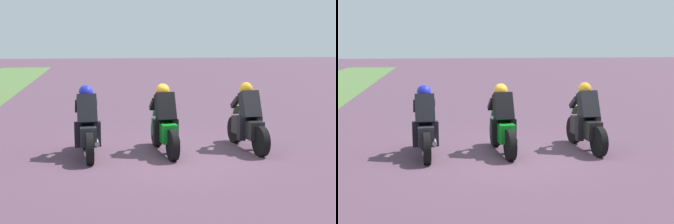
% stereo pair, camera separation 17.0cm
% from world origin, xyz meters
% --- Properties ---
extents(ground_plane, '(120.00, 120.00, 0.00)m').
position_xyz_m(ground_plane, '(0.00, 0.00, 0.00)').
color(ground_plane, '#53384A').
extents(rider_lane_a, '(2.04, 0.56, 1.51)m').
position_xyz_m(rider_lane_a, '(0.23, -1.81, 0.62)').
color(rider_lane_a, black).
rests_on(rider_lane_a, ground_plane).
extents(rider_lane_b, '(2.04, 0.56, 1.51)m').
position_xyz_m(rider_lane_b, '(0.20, 0.10, 0.62)').
color(rider_lane_b, black).
rests_on(rider_lane_b, ground_plane).
extents(rider_lane_c, '(2.04, 0.55, 1.51)m').
position_xyz_m(rider_lane_c, '(0.17, 1.75, 0.62)').
color(rider_lane_c, black).
rests_on(rider_lane_c, ground_plane).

